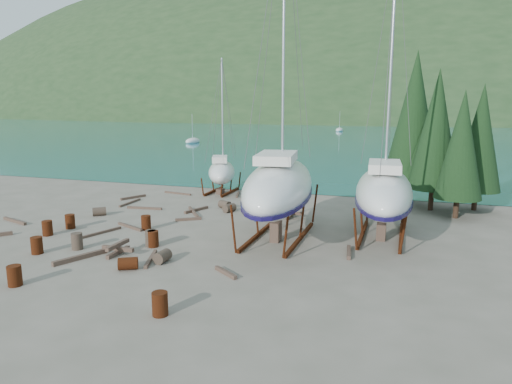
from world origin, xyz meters
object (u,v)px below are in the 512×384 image
(large_sailboat_far, at_px, (384,191))
(large_sailboat_near, at_px, (279,185))
(worker, at_px, (257,207))
(small_sailboat_shore, at_px, (222,171))

(large_sailboat_far, bearing_deg, large_sailboat_near, -163.15)
(large_sailboat_far, xyz_separation_m, worker, (-7.97, 1.29, -1.79))
(large_sailboat_far, relative_size, small_sailboat_shore, 1.47)
(small_sailboat_shore, height_order, worker, small_sailboat_shore)
(large_sailboat_near, xyz_separation_m, large_sailboat_far, (5.57, 2.06, -0.35))
(large_sailboat_near, distance_m, worker, 4.64)
(small_sailboat_shore, bearing_deg, large_sailboat_far, -55.35)
(large_sailboat_near, height_order, small_sailboat_shore, large_sailboat_near)
(small_sailboat_shore, bearing_deg, large_sailboat_near, -75.16)
(small_sailboat_shore, xyz_separation_m, worker, (5.94, -8.33, -0.93))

